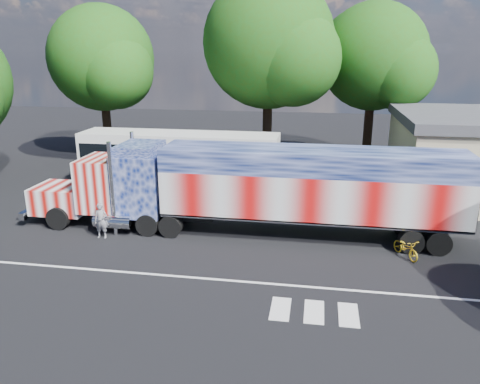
% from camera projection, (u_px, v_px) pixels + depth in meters
% --- Properties ---
extents(ground, '(100.00, 100.00, 0.00)m').
position_uv_depth(ground, '(229.00, 249.00, 21.80)').
color(ground, black).
extents(lane_markings, '(30.00, 2.67, 0.01)m').
position_uv_depth(lane_markings, '(254.00, 292.00, 17.97)').
color(lane_markings, silver).
rests_on(lane_markings, ground).
extents(semi_truck, '(22.24, 3.51, 4.74)m').
position_uv_depth(semi_truck, '(255.00, 187.00, 23.06)').
color(semi_truck, black).
rests_on(semi_truck, ground).
extents(coach_bus, '(12.94, 3.01, 3.76)m').
position_uv_depth(coach_bus, '(180.00, 160.00, 30.63)').
color(coach_bus, silver).
rests_on(coach_bus, ground).
extents(woman, '(0.69, 0.48, 1.78)m').
position_uv_depth(woman, '(101.00, 221.00, 22.93)').
color(woman, slate).
rests_on(woman, ground).
extents(bicycle, '(1.30, 1.75, 0.88)m').
position_uv_depth(bicycle, '(406.00, 248.00, 20.91)').
color(bicycle, gold).
rests_on(bicycle, ground).
extents(tree_ne_a, '(8.55, 8.14, 12.46)m').
position_uv_depth(tree_ne_a, '(376.00, 57.00, 35.57)').
color(tree_ne_a, black).
rests_on(tree_ne_a, ground).
extents(tree_nw_a, '(8.76, 8.34, 12.41)m').
position_uv_depth(tree_nw_a, '(103.00, 59.00, 37.30)').
color(tree_nw_a, black).
rests_on(tree_nw_a, ground).
extents(tree_n_mid, '(9.97, 9.49, 14.14)m').
position_uv_depth(tree_n_mid, '(271.00, 43.00, 33.69)').
color(tree_n_mid, black).
rests_on(tree_n_mid, ground).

